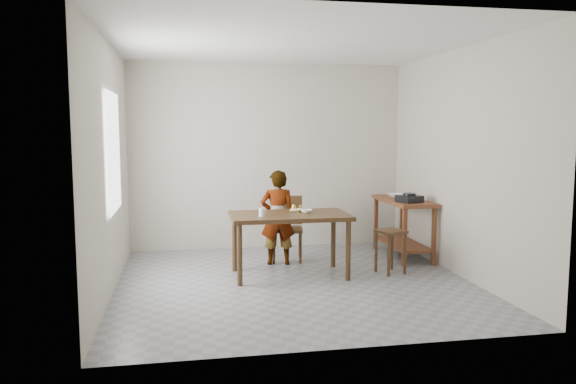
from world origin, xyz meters
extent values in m
cube|color=gray|center=(0.00, 0.00, -0.02)|extent=(4.00, 4.00, 0.04)
cube|color=white|center=(0.00, 0.00, 2.72)|extent=(4.00, 4.00, 0.04)
cube|color=beige|center=(0.00, 2.02, 1.35)|extent=(4.00, 0.04, 2.70)
cube|color=beige|center=(0.00, -2.02, 1.35)|extent=(4.00, 0.04, 2.70)
cube|color=beige|center=(-2.02, 0.00, 1.35)|extent=(0.04, 4.00, 2.70)
cube|color=beige|center=(2.02, 0.00, 1.35)|extent=(0.04, 4.00, 2.70)
cube|color=white|center=(-1.97, 0.20, 1.50)|extent=(0.02, 1.10, 1.30)
imported|color=white|center=(-0.04, 0.89, 0.61)|extent=(0.48, 0.35, 1.23)
cylinder|color=white|center=(-0.35, 0.17, 0.80)|extent=(0.10, 0.10, 0.10)
imported|color=white|center=(0.21, 0.33, 0.77)|extent=(0.15, 0.15, 0.04)
imported|color=white|center=(1.68, 1.20, 0.83)|extent=(0.28, 0.28, 0.05)
cube|color=black|center=(1.67, 0.69, 0.84)|extent=(0.34, 0.34, 0.09)
camera|label=1|loc=(-1.23, -6.17, 1.76)|focal=35.00mm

